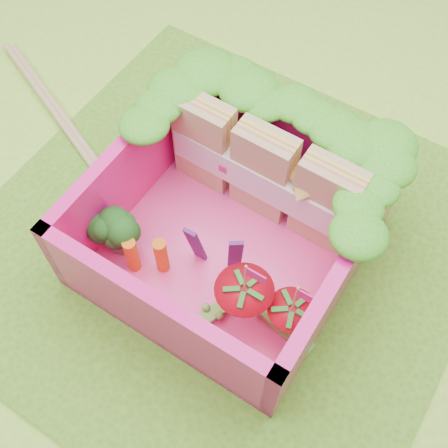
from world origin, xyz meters
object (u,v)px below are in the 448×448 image
sandwich_stack (264,173)px  strawberry_left (243,301)px  chopsticks (86,151)px  broccoli (118,228)px  strawberry_right (290,318)px  bento_box (229,224)px

sandwich_stack → strawberry_left: bearing=-67.2°
strawberry_left → chopsticks: bearing=164.1°
broccoli → strawberry_right: strawberry_right is taller
broccoli → sandwich_stack: bearing=53.1°
sandwich_stack → broccoli: (-0.49, -0.65, -0.10)m
bento_box → broccoli: size_ratio=4.07×
bento_box → strawberry_right: size_ratio=2.74×
broccoli → strawberry_right: 0.99m
bento_box → chopsticks: size_ratio=0.60×
strawberry_right → chopsticks: 1.63m
strawberry_left → chopsticks: (-1.36, 0.39, -0.18)m
chopsticks → sandwich_stack: bearing=12.4°
sandwich_stack → broccoli: 0.82m
sandwich_stack → chopsticks: size_ratio=0.49×
strawberry_right → broccoli: bearing=-175.8°
broccoli → chopsticks: 0.76m
sandwich_stack → strawberry_left: 0.70m
chopsticks → strawberry_right: bearing=-11.9°
broccoli → strawberry_right: (0.98, 0.07, -0.06)m
bento_box → strawberry_left: 0.41m
strawberry_left → chopsticks: 1.43m
strawberry_right → chopsticks: strawberry_right is taller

